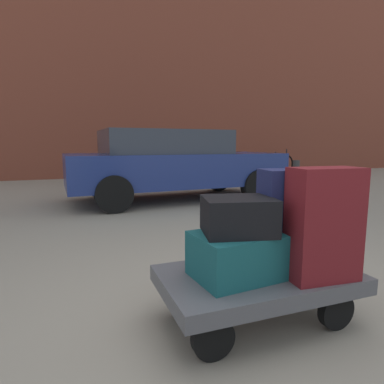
# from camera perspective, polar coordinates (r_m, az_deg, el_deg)

# --- Properties ---
(ground_plane) EXTENTS (60.00, 60.00, 0.00)m
(ground_plane) POSITION_cam_1_polar(r_m,az_deg,el_deg) (2.33, 11.18, -21.34)
(ground_plane) COLOR gray
(building_facade_brick) EXTENTS (24.00, 1.20, 10.49)m
(building_facade_brick) POSITION_cam_1_polar(r_m,az_deg,el_deg) (13.24, -6.68, 26.34)
(building_facade_brick) COLOR brown
(building_facade_brick) RESTS_ON ground_plane
(luggage_cart) EXTENTS (1.23, 0.71, 0.34)m
(luggage_cart) POSITION_cam_1_polar(r_m,az_deg,el_deg) (2.21, 11.38, -15.30)
(luggage_cart) COLOR #4C4C51
(luggage_cart) RESTS_ON ground_plane
(suitcase_teal_front_right) EXTENTS (0.56, 0.44, 0.27)m
(suitcase_teal_front_right) POSITION_cam_1_polar(r_m,az_deg,el_deg) (2.04, 7.95, -10.89)
(suitcase_teal_front_right) COLOR #144C51
(suitcase_teal_front_right) RESTS_ON luggage_cart
(suitcase_navy_center) EXTENTS (0.39, 0.27, 0.65)m
(suitcase_navy_center) POSITION_cam_1_polar(r_m,az_deg,el_deg) (2.21, 16.50, -4.56)
(suitcase_navy_center) COLOR #191E47
(suitcase_navy_center) RESTS_ON luggage_cart
(suitcase_maroon_rear_left) EXTENTS (0.43, 0.24, 0.67)m
(suitcase_maroon_rear_left) POSITION_cam_1_polar(r_m,az_deg,el_deg) (2.09, 22.09, -5.27)
(suitcase_maroon_rear_left) COLOR maroon
(suitcase_maroon_rear_left) RESTS_ON luggage_cart
(duffel_bag_black_topmost_pile) EXTENTS (0.48, 0.42, 0.22)m
(duffel_bag_black_topmost_pile) POSITION_cam_1_polar(r_m,az_deg,el_deg) (1.97, 8.10, -4.12)
(duffel_bag_black_topmost_pile) COLOR black
(duffel_bag_black_topmost_pile) RESTS_ON suitcase_teal_front_right
(parked_car) EXTENTS (4.37, 2.07, 1.42)m
(parked_car) POSITION_cam_1_polar(r_m,az_deg,el_deg) (6.72, -3.36, 5.06)
(parked_car) COLOR navy
(parked_car) RESTS_ON ground_plane
(bicycle_leaning) EXTENTS (1.71, 0.54, 0.96)m
(bicycle_leaning) POSITION_cam_1_polar(r_m,az_deg,el_deg) (13.09, 14.94, 4.70)
(bicycle_leaning) COLOR black
(bicycle_leaning) RESTS_ON ground_plane
(bollard_kerb_near) EXTENTS (0.24, 0.24, 0.58)m
(bollard_kerb_near) POSITION_cam_1_polar(r_m,az_deg,el_deg) (10.30, 1.36, 3.61)
(bollard_kerb_near) COLOR #383838
(bollard_kerb_near) RESTS_ON ground_plane
(bollard_kerb_mid) EXTENTS (0.24, 0.24, 0.58)m
(bollard_kerb_mid) POSITION_cam_1_polar(r_m,az_deg,el_deg) (10.95, 8.78, 3.80)
(bollard_kerb_mid) COLOR #383838
(bollard_kerb_mid) RESTS_ON ground_plane
(bollard_kerb_far) EXTENTS (0.24, 0.24, 0.58)m
(bollard_kerb_far) POSITION_cam_1_polar(r_m,az_deg,el_deg) (11.44, 12.93, 3.88)
(bollard_kerb_far) COLOR #383838
(bollard_kerb_far) RESTS_ON ground_plane
(bollard_corner) EXTENTS (0.24, 0.24, 0.58)m
(bollard_corner) POSITION_cam_1_polar(r_m,az_deg,el_deg) (12.16, 17.76, 3.94)
(bollard_corner) COLOR #383838
(bollard_corner) RESTS_ON ground_plane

